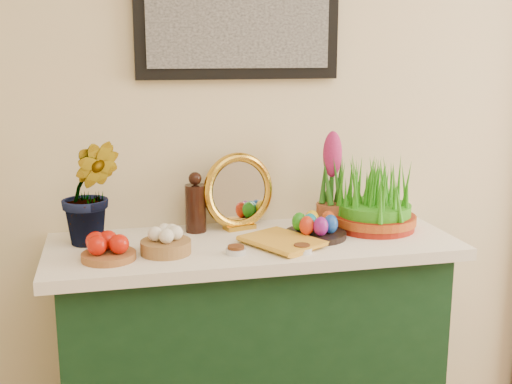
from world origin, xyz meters
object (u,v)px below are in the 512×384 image
at_px(sideboard, 253,362).
at_px(hyacinth_green, 90,175).
at_px(mirror, 239,192).
at_px(book, 261,246).
at_px(wheatgrass_sabzeh, 375,200).

height_order(sideboard, hyacinth_green, hyacinth_green).
bearing_deg(mirror, hyacinth_green, -171.16).
bearing_deg(book, sideboard, 60.06).
distance_m(sideboard, mirror, 0.62).
xyz_separation_m(hyacinth_green, wheatgrass_sabzeh, (1.00, -0.04, -0.13)).
bearing_deg(mirror, wheatgrass_sabzeh, -14.19).
distance_m(sideboard, book, 0.50).
distance_m(hyacinth_green, mirror, 0.54).
bearing_deg(book, mirror, 64.29).
distance_m(hyacinth_green, book, 0.62).
relative_size(hyacinth_green, book, 1.87).
relative_size(book, wheatgrass_sabzeh, 0.83).
distance_m(sideboard, wheatgrass_sabzeh, 0.74).
distance_m(mirror, book, 0.32).
height_order(hyacinth_green, book, hyacinth_green).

